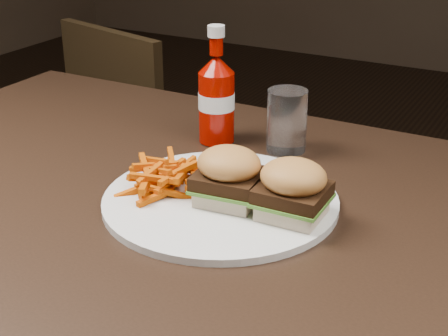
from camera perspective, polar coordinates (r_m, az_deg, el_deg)
The scene contains 8 objects.
dining_table at distance 0.96m, azimuth -3.20°, elevation -3.70°, with size 1.20×0.80×0.04m, color black.
chair_far at distance 1.87m, azimuth -4.80°, elevation 0.45°, with size 0.36×0.36×0.03m, color black.
plate at distance 0.94m, azimuth -0.29°, elevation -2.73°, with size 0.32×0.32×0.01m, color white.
sandwich_half_a at distance 0.92m, azimuth 0.41°, elevation -2.21°, with size 0.08×0.07×0.02m, color beige.
sandwich_half_b at distance 0.89m, azimuth 5.68°, elevation -3.38°, with size 0.08×0.07×0.02m, color beige.
fries_pile at distance 0.96m, azimuth -4.37°, elevation -0.36°, with size 0.11×0.11×0.04m, color #B74600, non-canonical shape.
ketchup_bottle at distance 1.13m, azimuth -0.62°, elevation 5.06°, with size 0.06×0.06×0.12m, color #930800.
tumbler at distance 1.09m, azimuth 5.24°, elevation 3.95°, with size 0.06×0.06×0.10m, color white.
Camera 1 is at (0.45, -0.72, 1.18)m, focal length 55.00 mm.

